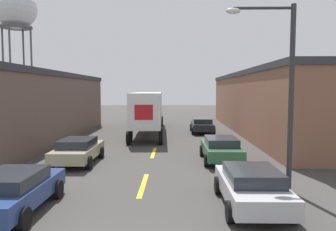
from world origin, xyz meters
TOP-DOWN VIEW (x-y plane):
  - road_centerline at (0.00, 7.35)m, footprint 0.20×17.69m
  - warehouse_right at (12.70, 24.60)m, footprint 11.47×28.79m
  - semi_truck at (-1.07, 24.37)m, footprint 3.08×15.43m
  - parked_car_left_near at (-3.92, 4.20)m, footprint 2.11×4.44m
  - parked_car_left_far at (-3.92, 11.38)m, footprint 2.11×4.44m
  - parked_car_right_near at (3.92, 4.84)m, footprint 2.11×4.44m
  - parked_car_right_mid at (3.92, 12.03)m, footprint 2.11×4.44m
  - parked_car_right_far at (3.92, 24.26)m, footprint 2.11×4.44m
  - water_tower at (-22.91, 44.49)m, footprint 6.33×6.33m
  - street_lamp at (5.45, 6.58)m, footprint 2.65×0.32m

SIDE VIEW (x-z plane):
  - road_centerline at x=0.00m, z-range 0.00..0.01m
  - parked_car_left_near at x=-3.92m, z-range 0.06..1.41m
  - parked_car_left_far at x=-3.92m, z-range 0.06..1.41m
  - parked_car_right_near at x=3.92m, z-range 0.06..1.41m
  - parked_car_right_mid at x=3.92m, z-range 0.06..1.41m
  - parked_car_right_far at x=3.92m, z-range 0.06..1.41m
  - semi_truck at x=-1.07m, z-range 0.43..4.17m
  - warehouse_right at x=12.70m, z-range 0.00..5.63m
  - street_lamp at x=5.45m, z-range 0.64..7.85m
  - water_tower at x=-22.91m, z-range 6.43..26.07m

